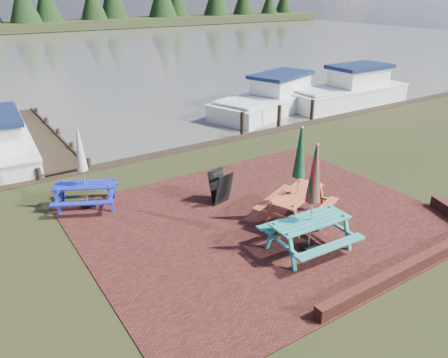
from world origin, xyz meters
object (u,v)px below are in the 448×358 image
picnic_table_red (297,189)px  picnic_table_blue (84,181)px  chalkboard (221,187)px  boat_near (273,99)px  boat_far (348,92)px  picnic_table_teal (311,215)px  jetty (36,137)px

picnic_table_red → picnic_table_blue: bearing=117.1°
chalkboard → picnic_table_blue: bearing=137.6°
boat_near → boat_far: bearing=-122.6°
picnic_table_teal → picnic_table_blue: 6.20m
picnic_table_teal → jetty: (-3.55, 11.99, -0.80)m
picnic_table_red → boat_near: size_ratio=0.32×
picnic_table_teal → boat_far: size_ratio=0.36×
picnic_table_blue → jetty: bearing=116.1°
boat_near → chalkboard: bearing=115.7°
chalkboard → boat_far: (12.47, 6.58, -0.01)m
picnic_table_red → boat_far: 14.19m
jetty → boat_far: boat_far is taller
jetty → boat_near: bearing=-5.4°
boat_far → chalkboard: bearing=117.9°
picnic_table_teal → boat_far: picnic_table_teal is taller
jetty → boat_near: size_ratio=1.16×
chalkboard → jetty: 9.37m
picnic_table_teal → jetty: 12.53m
chalkboard → boat_near: 11.25m
boat_far → picnic_table_blue: bearing=106.9°
boat_far → picnic_table_red: bearing=126.9°
picnic_table_teal → picnic_table_red: bearing=63.1°
boat_near → picnic_table_teal: bearing=126.8°
picnic_table_teal → chalkboard: (-0.38, 3.19, -0.42)m
jetty → boat_far: bearing=-8.1°
picnic_table_teal → chalkboard: bearing=100.0°
picnic_table_blue → chalkboard: 3.75m
chalkboard → picnic_table_teal: bearing=-96.3°
picnic_table_teal → jetty: bearing=109.7°
picnic_table_blue → chalkboard: (3.26, -1.83, -0.31)m
picnic_table_red → boat_far: picnic_table_red is taller
picnic_table_teal → picnic_table_blue: size_ratio=1.15×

